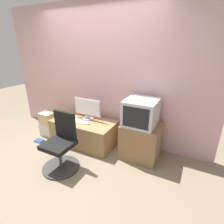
{
  "coord_description": "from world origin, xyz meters",
  "views": [
    {
      "loc": [
        1.78,
        -1.6,
        1.87
      ],
      "look_at": [
        0.46,
        0.98,
        0.73
      ],
      "focal_mm": 28.0,
      "sensor_mm": 36.0,
      "label": 1
    }
  ],
  "objects_px": {
    "main_monitor": "(87,109)",
    "office_chair": "(61,147)",
    "crt_tv": "(141,112)",
    "cardboard_box_lower": "(48,129)",
    "book": "(39,141)",
    "mouse": "(89,124)",
    "keyboard": "(81,122)"
  },
  "relations": [
    {
      "from": "office_chair",
      "to": "book",
      "type": "relative_size",
      "value": 5.22
    },
    {
      "from": "main_monitor",
      "to": "office_chair",
      "type": "height_order",
      "value": "office_chair"
    },
    {
      "from": "office_chair",
      "to": "mouse",
      "type": "bearing_deg",
      "value": 83.91
    },
    {
      "from": "crt_tv",
      "to": "book",
      "type": "height_order",
      "value": "crt_tv"
    },
    {
      "from": "keyboard",
      "to": "office_chair",
      "type": "bearing_deg",
      "value": -79.89
    },
    {
      "from": "cardboard_box_lower",
      "to": "mouse",
      "type": "bearing_deg",
      "value": 0.25
    },
    {
      "from": "main_monitor",
      "to": "mouse",
      "type": "height_order",
      "value": "main_monitor"
    },
    {
      "from": "main_monitor",
      "to": "mouse",
      "type": "bearing_deg",
      "value": -52.43
    },
    {
      "from": "mouse",
      "to": "crt_tv",
      "type": "xyz_separation_m",
      "value": [
        0.92,
        0.17,
        0.34
      ]
    },
    {
      "from": "main_monitor",
      "to": "crt_tv",
      "type": "bearing_deg",
      "value": -1.99
    },
    {
      "from": "main_monitor",
      "to": "cardboard_box_lower",
      "type": "bearing_deg",
      "value": -166.79
    },
    {
      "from": "office_chair",
      "to": "book",
      "type": "distance_m",
      "value": 1.1
    },
    {
      "from": "cardboard_box_lower",
      "to": "book",
      "type": "relative_size",
      "value": 1.74
    },
    {
      "from": "cardboard_box_lower",
      "to": "book",
      "type": "height_order",
      "value": "cardboard_box_lower"
    },
    {
      "from": "crt_tv",
      "to": "book",
      "type": "distance_m",
      "value": 2.18
    },
    {
      "from": "cardboard_box_lower",
      "to": "crt_tv",
      "type": "bearing_deg",
      "value": 5.04
    },
    {
      "from": "main_monitor",
      "to": "office_chair",
      "type": "distance_m",
      "value": 0.94
    },
    {
      "from": "keyboard",
      "to": "office_chair",
      "type": "height_order",
      "value": "office_chair"
    },
    {
      "from": "main_monitor",
      "to": "cardboard_box_lower",
      "type": "relative_size",
      "value": 1.92
    },
    {
      "from": "crt_tv",
      "to": "cardboard_box_lower",
      "type": "distance_m",
      "value": 2.12
    },
    {
      "from": "book",
      "to": "crt_tv",
      "type": "bearing_deg",
      "value": 13.37
    },
    {
      "from": "keyboard",
      "to": "mouse",
      "type": "height_order",
      "value": "mouse"
    },
    {
      "from": "main_monitor",
      "to": "office_chair",
      "type": "xyz_separation_m",
      "value": [
        0.09,
        -0.88,
        -0.33
      ]
    },
    {
      "from": "main_monitor",
      "to": "book",
      "type": "height_order",
      "value": "main_monitor"
    },
    {
      "from": "mouse",
      "to": "office_chair",
      "type": "bearing_deg",
      "value": -96.09
    },
    {
      "from": "keyboard",
      "to": "office_chair",
      "type": "distance_m",
      "value": 0.71
    },
    {
      "from": "mouse",
      "to": "book",
      "type": "height_order",
      "value": "mouse"
    },
    {
      "from": "crt_tv",
      "to": "office_chair",
      "type": "xyz_separation_m",
      "value": [
        -1.0,
        -0.84,
        -0.47
      ]
    },
    {
      "from": "main_monitor",
      "to": "book",
      "type": "distance_m",
      "value": 1.22
    },
    {
      "from": "crt_tv",
      "to": "cardboard_box_lower",
      "type": "relative_size",
      "value": 1.79
    },
    {
      "from": "keyboard",
      "to": "mouse",
      "type": "relative_size",
      "value": 5.36
    },
    {
      "from": "main_monitor",
      "to": "cardboard_box_lower",
      "type": "xyz_separation_m",
      "value": [
        -0.91,
        -0.21,
        -0.55
      ]
    }
  ]
}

